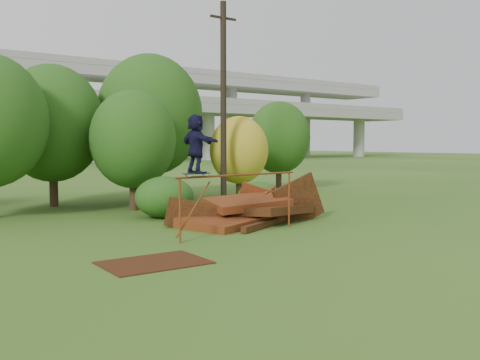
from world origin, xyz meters
TOP-DOWN VIEW (x-y plane):
  - ground at (0.00, 0.00)m, footprint 240.00×240.00m
  - scrap_pile at (0.32, 3.01)m, footprint 5.83×3.42m
  - grind_rail at (-1.26, 1.42)m, footprint 4.62×0.41m
  - skateboard at (-2.86, 1.30)m, footprint 0.84×0.28m
  - skater at (-2.86, 1.30)m, footprint 0.57×1.56m
  - flat_plate at (-5.17, -0.55)m, footprint 2.41×1.76m
  - tree_1 at (-3.49, 12.02)m, footprint 4.42×4.42m
  - tree_2 at (-1.28, 8.67)m, footprint 3.50×3.50m
  - tree_3 at (1.10, 11.79)m, footprint 5.05×5.05m
  - tree_4 at (5.29, 10.27)m, footprint 2.98×2.98m
  - tree_5 at (9.96, 12.58)m, footprint 3.71×3.71m
  - shrub_left at (-1.34, 5.95)m, footprint 2.22×2.05m
  - shrub_right at (2.33, 4.95)m, footprint 1.75×1.61m
  - utility_pole at (3.43, 8.97)m, footprint 1.40×0.28m

SIDE VIEW (x-z plane):
  - ground at x=0.00m, z-range 0.00..0.00m
  - flat_plate at x=-5.17m, z-range 0.00..0.03m
  - scrap_pile at x=0.32m, z-range -0.67..1.45m
  - shrub_right at x=2.33m, z-range 0.00..1.24m
  - shrub_left at x=-1.34m, z-range 0.00..1.54m
  - grind_rail at x=-1.26m, z-range 0.52..2.36m
  - skateboard at x=-2.86m, z-range 1.86..1.95m
  - tree_4 at x=5.29m, z-range 0.34..4.46m
  - skater at x=-2.86m, z-range 1.92..3.58m
  - tree_2 at x=-1.28m, z-range 0.45..5.38m
  - tree_5 at x=9.96m, z-range 0.47..5.68m
  - tree_1 at x=-3.49m, z-range 0.53..6.68m
  - tree_3 at x=1.10m, z-range 0.59..7.60m
  - utility_pole at x=3.43m, z-range 0.07..9.30m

